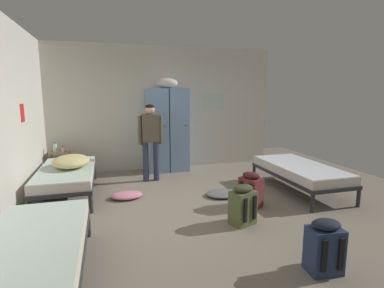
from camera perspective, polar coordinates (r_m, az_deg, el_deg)
The scene contains 16 objects.
ground_plane at distance 4.84m, azimuth 0.87°, elevation -11.68°, with size 8.33×8.33×0.00m, color gray.
room_backdrop at distance 5.64m, azimuth -15.79°, elevation 5.66°, with size 5.21×5.27×2.80m.
locker_bank at distance 6.81m, azimuth -4.65°, elevation 2.99°, with size 0.90×0.55×2.07m.
shelf_unit at distance 6.77m, azimuth -23.59°, elevation -3.20°, with size 0.38×0.30×0.57m.
bed_left_rear at distance 5.62m, azimuth -22.58°, elevation -5.29°, with size 0.90×1.90×0.49m.
bed_left_front at distance 3.20m, azimuth -27.97°, elevation -17.12°, with size 0.90×1.90×0.49m.
bed_right at distance 5.77m, azimuth 19.66°, elevation -4.74°, with size 0.90×1.90×0.49m.
bedding_heap at distance 5.62m, azimuth -21.83°, elevation -3.02°, with size 0.61×0.78×0.20m.
person_traveler at distance 6.02m, azimuth -7.85°, elevation 1.65°, with size 0.49×0.20×1.54m.
water_bottle at distance 6.74m, azimuth -24.42°, elevation -0.59°, with size 0.07×0.07×0.20m.
lotion_bottle at distance 6.67m, azimuth -23.20°, elevation -0.91°, with size 0.05×0.05×0.13m.
backpack_navy at distance 3.41m, azimuth 23.59°, elevation -17.35°, with size 0.34×0.36×0.55m.
backpack_maroon at distance 4.85m, azimuth 11.10°, elevation -8.54°, with size 0.41×0.40×0.55m.
backpack_olive at distance 4.21m, azimuth 9.45°, elevation -11.33°, with size 0.38×0.40×0.55m.
clothes_pile_pink at distance 5.28m, azimuth -12.20°, elevation -9.44°, with size 0.52×0.38×0.10m.
clothes_pile_grey at distance 5.31m, azimuth 5.69°, elevation -9.27°, with size 0.56×0.47×0.08m.
Camera 1 is at (-1.31, -4.31, 1.76)m, focal length 28.28 mm.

